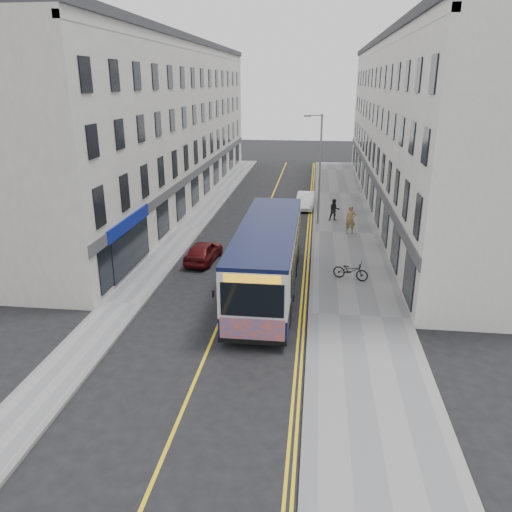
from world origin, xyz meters
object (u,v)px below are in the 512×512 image
(streetlamp, at_px, (319,166))
(pedestrian_near, at_px, (351,220))
(bicycle, at_px, (351,271))
(pedestrian_far, at_px, (334,210))
(car_white, at_px, (306,200))
(city_bus, at_px, (268,256))
(car_maroon, at_px, (204,251))

(streetlamp, bearing_deg, pedestrian_near, -43.90)
(bicycle, height_order, pedestrian_far, pedestrian_far)
(streetlamp, xyz_separation_m, car_white, (-0.97, 5.18, -3.72))
(city_bus, relative_size, car_white, 3.00)
(car_white, bearing_deg, pedestrian_near, -62.37)
(city_bus, relative_size, pedestrian_far, 7.31)
(streetlamp, height_order, city_bus, streetlamp)
(car_white, distance_m, car_maroon, 15.02)
(bicycle, bearing_deg, pedestrian_far, 20.47)
(pedestrian_near, height_order, car_white, pedestrian_near)
(streetlamp, bearing_deg, car_maroon, -127.00)
(streetlamp, distance_m, bicycle, 11.64)
(bicycle, relative_size, car_maroon, 0.51)
(pedestrian_near, distance_m, car_maroon, 11.04)
(streetlamp, relative_size, pedestrian_far, 4.84)
(city_bus, bearing_deg, streetlamp, 79.41)
(city_bus, distance_m, pedestrian_near, 11.56)
(pedestrian_far, distance_m, car_white, 4.72)
(bicycle, bearing_deg, car_maroon, 93.72)
(car_maroon, bearing_deg, pedestrian_far, -122.85)
(pedestrian_near, relative_size, pedestrian_far, 1.18)
(streetlamp, relative_size, car_maroon, 2.14)
(car_white, bearing_deg, bicycle, -76.27)
(city_bus, bearing_deg, car_white, 85.49)
(pedestrian_near, bearing_deg, bicycle, -94.54)
(pedestrian_near, distance_m, car_white, 8.13)
(pedestrian_near, height_order, pedestrian_far, pedestrian_near)
(city_bus, distance_m, car_maroon, 5.95)
(streetlamp, relative_size, bicycle, 4.22)
(streetlamp, xyz_separation_m, car_maroon, (-6.59, -8.74, -3.75))
(bicycle, height_order, pedestrian_near, pedestrian_near)
(pedestrian_near, bearing_deg, streetlamp, 134.58)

